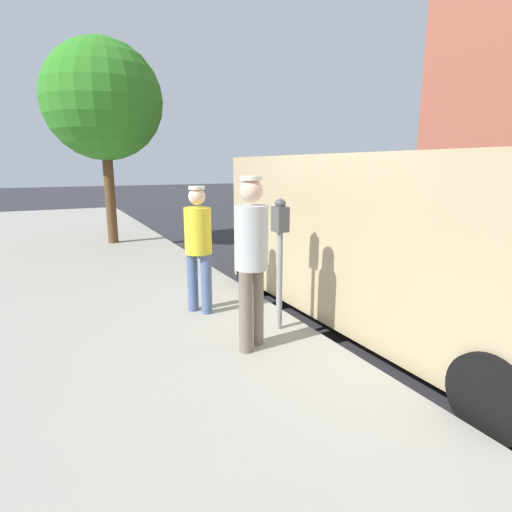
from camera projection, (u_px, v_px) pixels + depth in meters
name	position (u px, v px, depth m)	size (l,w,h in m)	color
ground_plane	(377.00, 326.00, 5.32)	(80.00, 80.00, 0.00)	#2D2D33
sidewalk_slab	(84.00, 383.00, 3.78)	(5.00, 32.00, 0.15)	#9E998E
parking_meter_near	(280.00, 242.00, 4.64)	(0.14, 0.18, 1.52)	gray
pedestrian_in_yellow	(198.00, 242.00, 5.21)	(0.34, 0.34, 1.62)	#4C608C
pedestrian_in_gray	(251.00, 252.00, 4.13)	(0.34, 0.34, 1.77)	#726656
parked_van	(392.00, 237.00, 5.14)	(2.17, 5.22, 2.15)	tan
street_tree	(103.00, 101.00, 9.52)	(2.71, 2.71, 4.69)	brown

